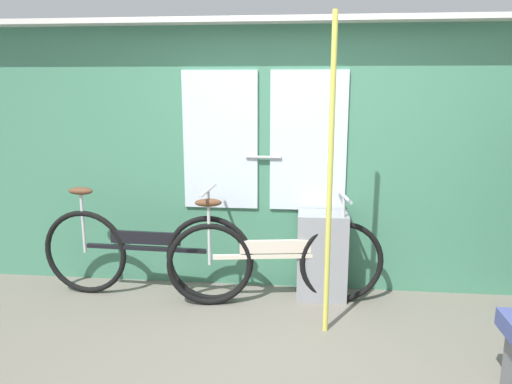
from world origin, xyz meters
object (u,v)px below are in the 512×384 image
Objects in this scene: handrail_pole at (330,181)px; bicycle_near_door at (145,253)px; bicycle_leaning_behind at (275,260)px; trash_bin_by_wall at (322,256)px.

bicycle_near_door is at bearing 163.67° from handrail_pole.
bicycle_near_door is 1.04× the size of bicycle_leaning_behind.
handrail_pole is at bearing -54.60° from bicycle_leaning_behind.
bicycle_leaning_behind is 2.40× the size of trash_bin_by_wall.
bicycle_near_door is 1.02m from bicycle_leaning_behind.
trash_bin_by_wall is (0.36, 0.17, -0.01)m from bicycle_leaning_behind.
bicycle_leaning_behind is 0.89m from handrail_pole.
handrail_pole is (1.40, -0.41, 0.68)m from bicycle_near_door.
bicycle_near_door is 1.61m from handrail_pole.
bicycle_near_door is at bearing -173.93° from trash_bin_by_wall.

